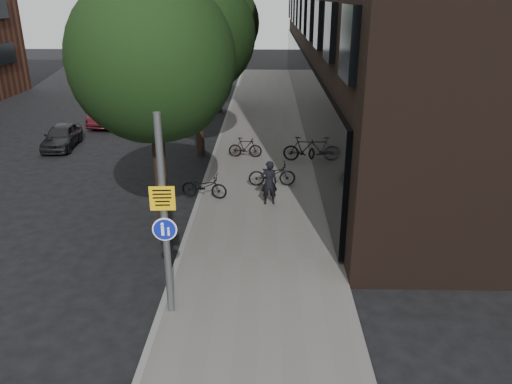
{
  "coord_description": "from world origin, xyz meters",
  "views": [
    {
      "loc": [
        0.41,
        -8.75,
        6.88
      ],
      "look_at": [
        0.13,
        3.5,
        2.0
      ],
      "focal_mm": 35.0,
      "sensor_mm": 36.0,
      "label": 1
    }
  ],
  "objects_px": {
    "parked_bike_facade_near": "(272,174)",
    "parked_car_near": "(62,136)",
    "pedestrian": "(269,183)",
    "signpost": "(164,218)"
  },
  "relations": [
    {
      "from": "parked_bike_facade_near",
      "to": "signpost",
      "type": "bearing_deg",
      "value": 160.28
    },
    {
      "from": "pedestrian",
      "to": "parked_car_near",
      "type": "bearing_deg",
      "value": -43.95
    },
    {
      "from": "parked_car_near",
      "to": "parked_bike_facade_near",
      "type": "bearing_deg",
      "value": -32.26
    },
    {
      "from": "signpost",
      "to": "pedestrian",
      "type": "distance_m",
      "value": 6.87
    },
    {
      "from": "parked_bike_facade_near",
      "to": "parked_car_near",
      "type": "bearing_deg",
      "value": 59.11
    },
    {
      "from": "pedestrian",
      "to": "parked_bike_facade_near",
      "type": "distance_m",
      "value": 1.79
    },
    {
      "from": "parked_bike_facade_near",
      "to": "parked_car_near",
      "type": "relative_size",
      "value": 0.54
    },
    {
      "from": "pedestrian",
      "to": "parked_car_near",
      "type": "distance_m",
      "value": 12.11
    },
    {
      "from": "parked_bike_facade_near",
      "to": "parked_car_near",
      "type": "distance_m",
      "value": 11.28
    },
    {
      "from": "pedestrian",
      "to": "parked_car_near",
      "type": "height_order",
      "value": "pedestrian"
    }
  ]
}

